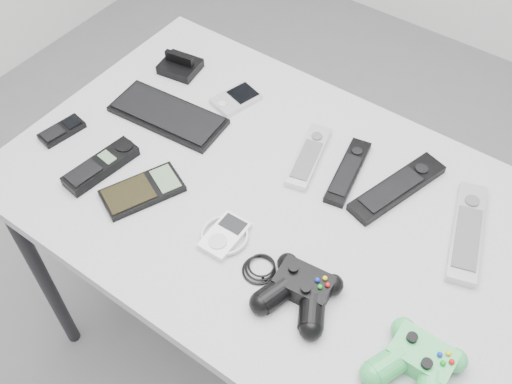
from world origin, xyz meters
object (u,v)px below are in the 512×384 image
Objects in this scene: mobile_phone at (62,130)px; controller_black at (300,290)px; remote_black_b at (397,187)px; cordless_handset at (101,166)px; pda at (236,99)px; remote_black_a at (348,171)px; remote_silver_b at (467,231)px; calculator at (142,190)px; pda_keyboard at (168,115)px; controller_green at (418,363)px; mp3_player at (225,235)px; remote_silver_a at (309,156)px; desk at (274,214)px.

controller_black is at bearing 6.86° from mobile_phone.
cordless_handset reaches higher than remote_black_b.
remote_black_a is (0.33, -0.04, 0.00)m from pda.
pda is at bearing 158.31° from remote_silver_b.
cordless_handset reaches higher than mobile_phone.
calculator is 0.40m from controller_black.
pda_keyboard is 1.72× the size of controller_green.
mp3_player is at bearing 9.76° from cordless_handset.
remote_silver_a is (0.24, -0.06, 0.00)m from pda.
mobile_phone is at bearing 177.83° from controller_green.
controller_green reaches higher than calculator.
remote_black_a is 1.11× the size of cordless_handset.
calculator is (-0.32, -0.29, -0.00)m from remote_black_a.
pda_keyboard is at bearing -109.49° from pda.
remote_silver_a is at bearing 176.80° from remote_black_a.
pda_keyboard is at bearing 94.97° from cordless_handset.
cordless_handset reaches higher than remote_silver_a.
desk is 11.24× the size of mobile_phone.
remote_black_b is at bearing 122.18° from controller_green.
mobile_phone is (-0.25, -0.31, -0.00)m from pda.
controller_green is (0.04, -0.31, 0.01)m from remote_silver_b.
cordless_handset is at bearing -97.45° from pda_keyboard.
remote_silver_a is 0.79× the size of remote_black_b.
pda is 0.65× the size of calculator.
remote_silver_a is at bearing 113.48° from controller_black.
controller_green is (0.90, -0.04, 0.02)m from mobile_phone.
controller_black is (0.50, -0.21, 0.02)m from pda_keyboard.
pda_keyboard is 0.23m from calculator.
controller_green is at bearing -6.68° from controller_black.
remote_silver_b is 1.46× the size of calculator.
pda_keyboard is at bearing 141.92° from calculator.
pda is 0.36m from cordless_handset.
desk is 4.73× the size of remote_silver_b.
mobile_phone is 0.47m from mp3_player.
cordless_handset is at bearing -154.75° from remote_silver_a.
mp3_player is at bearing -122.47° from remote_black_a.
pda_keyboard is 0.70m from remote_silver_b.
remote_black_a is 0.31m from mp3_player.
cordless_handset is 1.08× the size of controller_green.
desk is at bearing 129.17° from controller_black.
remote_silver_b reaches higher than calculator.
pda is at bearing 161.53° from remote_black_a.
remote_silver_b reaches higher than pda.
pda is 0.44m from remote_black_b.
pda_keyboard is 1.59× the size of cordless_handset.
cordless_handset is (-0.70, -0.30, 0.00)m from remote_silver_b.
mp3_player is at bearing -40.67° from pda.
mp3_player is (0.31, -0.19, 0.00)m from pda_keyboard.
cordless_handset is at bearing -179.44° from mp3_player.
pda is 0.68× the size of controller_green.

